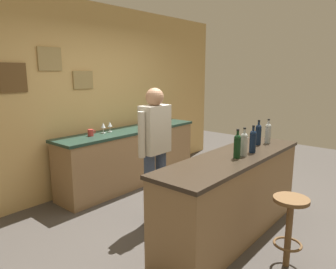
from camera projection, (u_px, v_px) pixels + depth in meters
name	position (u px, v px, depth m)	size (l,w,h in m)	color
ground_plane	(201.00, 223.00, 3.77)	(10.00, 10.00, 0.00)	#423D38
back_wall	(93.00, 98.00, 4.77)	(6.00, 0.09, 2.80)	tan
bar_counter	(232.00, 196.00, 3.43)	(2.21, 0.60, 0.92)	olive
side_counter	(131.00, 157.00, 5.03)	(2.55, 0.56, 0.90)	olive
bartender	(155.00, 146.00, 3.67)	(0.52, 0.21, 1.62)	#384766
bar_stool	(290.00, 220.00, 2.86)	(0.32, 0.32, 0.68)	brown
wine_bottle_a	(237.00, 145.00, 3.21)	(0.07, 0.07, 0.31)	black
wine_bottle_b	(244.00, 143.00, 3.30)	(0.07, 0.07, 0.31)	#999E99
wine_bottle_c	(253.00, 141.00, 3.43)	(0.07, 0.07, 0.31)	black
wine_bottle_d	(258.00, 134.00, 3.80)	(0.07, 0.07, 0.31)	black
wine_bottle_e	(268.00, 132.00, 3.88)	(0.07, 0.07, 0.31)	#999E99
wine_glass_a	(103.00, 126.00, 4.61)	(0.07, 0.07, 0.16)	silver
wine_glass_b	(110.00, 125.00, 4.72)	(0.07, 0.07, 0.16)	silver
wine_glass_c	(145.00, 120.00, 5.12)	(0.07, 0.07, 0.16)	silver
wine_glass_d	(147.00, 119.00, 5.24)	(0.07, 0.07, 0.16)	silver
coffee_mug	(91.00, 133.00, 4.42)	(0.12, 0.08, 0.09)	#B2332D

